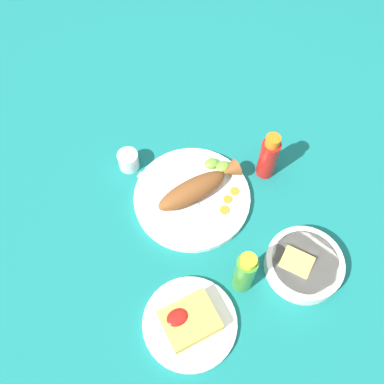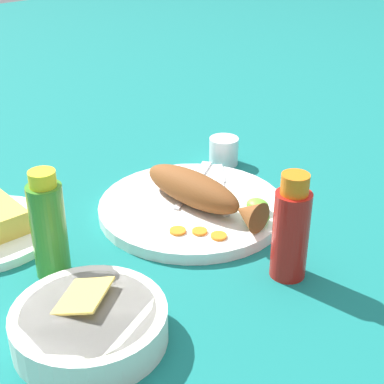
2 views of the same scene
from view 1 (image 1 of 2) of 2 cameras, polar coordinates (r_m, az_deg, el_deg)
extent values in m
plane|color=#146B66|center=(1.12, 0.00, -0.96)|extent=(4.00, 4.00, 0.00)
cylinder|color=white|center=(1.11, 0.00, -0.74)|extent=(0.30, 0.30, 0.02)
ellipsoid|color=brown|center=(1.08, 0.00, 0.18)|extent=(0.20, 0.07, 0.05)
cone|color=brown|center=(1.12, 5.09, 2.88)|extent=(0.05, 0.05, 0.05)
cube|color=silver|center=(1.10, -1.66, -0.51)|extent=(0.07, 0.10, 0.00)
cube|color=silver|center=(1.13, -5.65, 1.58)|extent=(0.05, 0.07, 0.00)
cube|color=silver|center=(1.13, -0.02, 1.89)|extent=(0.10, 0.08, 0.00)
cube|color=silver|center=(1.14, -4.57, 2.68)|extent=(0.07, 0.06, 0.00)
cylinder|color=orange|center=(1.09, 4.35, -2.41)|extent=(0.02, 0.02, 0.00)
cylinder|color=orange|center=(1.10, 4.77, -0.97)|extent=(0.02, 0.02, 0.00)
cylinder|color=orange|center=(1.12, 5.70, 0.12)|extent=(0.02, 0.02, 0.00)
ellipsoid|color=#6BB233|center=(1.14, 4.18, 3.35)|extent=(0.04, 0.03, 0.02)
ellipsoid|color=#6BB233|center=(1.15, 2.58, 3.82)|extent=(0.04, 0.03, 0.02)
cylinder|color=#B21914|center=(1.13, 10.10, 4.40)|extent=(0.05, 0.05, 0.13)
cylinder|color=orange|center=(1.07, 10.72, 6.68)|extent=(0.04, 0.04, 0.03)
cylinder|color=#3D8428|center=(0.98, 7.15, -10.62)|extent=(0.05, 0.05, 0.13)
cylinder|color=yellow|center=(0.90, 7.69, -9.02)|extent=(0.04, 0.04, 0.02)
cylinder|color=silver|center=(1.17, -8.47, 4.19)|extent=(0.06, 0.06, 0.05)
cylinder|color=white|center=(1.18, -8.38, 3.80)|extent=(0.05, 0.05, 0.02)
cylinder|color=white|center=(1.00, -0.29, -17.09)|extent=(0.21, 0.21, 0.01)
cube|color=gold|center=(0.98, -0.30, -16.77)|extent=(0.12, 0.10, 0.04)
ellipsoid|color=#AD140F|center=(0.96, -2.01, -16.37)|extent=(0.05, 0.04, 0.01)
cylinder|color=white|center=(1.06, 14.66, -9.35)|extent=(0.18, 0.18, 0.04)
cylinder|color=olive|center=(1.05, 14.83, -9.09)|extent=(0.16, 0.16, 0.01)
cube|color=gold|center=(1.03, 13.50, -9.73)|extent=(0.11, 0.10, 0.02)
camera|label=2|loc=(1.01, 53.11, 2.32)|focal=55.00mm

